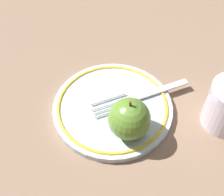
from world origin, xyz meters
name	(u,v)px	position (x,y,z in m)	size (l,w,h in m)	color
ground_plane	(108,105)	(0.00, 0.00, 0.00)	(2.00, 2.00, 0.00)	#886B55
plate	(112,108)	(0.00, -0.01, 0.01)	(0.21, 0.21, 0.02)	silver
apple_red_whole	(129,119)	(-0.01, -0.07, 0.05)	(0.07, 0.07, 0.08)	olive
fork	(144,95)	(0.06, -0.03, 0.02)	(0.19, 0.05, 0.00)	silver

